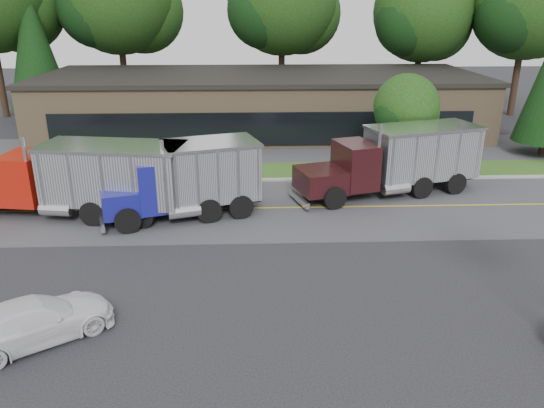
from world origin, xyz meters
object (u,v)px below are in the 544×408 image
at_px(dump_truck_maroon, 399,159).
at_px(dump_truck_blue, 190,178).
at_px(rally_car, 34,321).
at_px(dump_truck_red, 83,177).

bearing_deg(dump_truck_maroon, dump_truck_blue, -1.36).
relative_size(dump_truck_maroon, rally_car, 2.20).
height_order(dump_truck_red, dump_truck_blue, same).
height_order(dump_truck_red, dump_truck_maroon, same).
xyz_separation_m(dump_truck_maroon, rally_car, (-13.69, -12.37, -1.17)).
height_order(dump_truck_blue, rally_car, dump_truck_blue).
bearing_deg(dump_truck_red, dump_truck_blue, -173.17).
bearing_deg(dump_truck_blue, rally_car, 52.81).
relative_size(dump_truck_blue, dump_truck_maroon, 0.76).
bearing_deg(rally_car, dump_truck_blue, -55.35).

